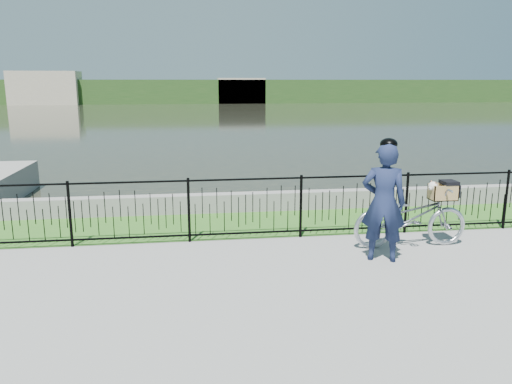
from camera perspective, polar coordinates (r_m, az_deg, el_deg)
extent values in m
plane|color=gray|center=(7.51, 0.26, -9.15)|extent=(120.00, 120.00, 0.00)
cube|color=#32651F|center=(9.95, -1.84, -3.64)|extent=(60.00, 2.00, 0.01)
plane|color=#282A1F|center=(40.02, -6.44, 8.47)|extent=(120.00, 120.00, 0.00)
cube|color=gray|center=(10.87, -2.40, -1.19)|extent=(60.00, 0.30, 0.40)
cube|color=#27471B|center=(66.93, -7.09, 11.34)|extent=(120.00, 6.00, 3.00)
cube|color=#A99F88|center=(67.11, -22.92, 10.90)|extent=(8.00, 4.00, 4.00)
cube|color=#A99F88|center=(65.79, -1.73, 11.49)|extent=(6.00, 3.00, 3.20)
imported|color=#ABAFB7|center=(8.88, 17.23, -2.74)|extent=(1.99, 0.69, 1.04)
cube|color=black|center=(9.06, 20.53, -0.83)|extent=(0.38, 0.18, 0.02)
cube|color=#9B7B47|center=(9.06, 20.53, -0.78)|extent=(0.44, 0.27, 0.01)
cube|color=#9B7B47|center=(9.14, 20.22, 0.17)|extent=(0.44, 0.01, 0.27)
cube|color=#9B7B47|center=(8.92, 20.97, -0.18)|extent=(0.44, 0.01, 0.27)
cube|color=#9B7B47|center=(9.13, 21.76, 0.04)|extent=(0.01, 0.27, 0.27)
cube|color=#9B7B47|center=(8.93, 19.39, -0.04)|extent=(0.01, 0.27, 0.27)
cube|color=black|center=(9.05, 21.21, 1.03)|extent=(0.24, 0.28, 0.06)
cube|color=black|center=(9.14, 21.87, 0.20)|extent=(0.02, 0.28, 0.21)
ellipsoid|color=silver|center=(9.02, 20.48, -0.03)|extent=(0.31, 0.22, 0.20)
sphere|color=silver|center=(8.90, 19.57, 0.65)|extent=(0.15, 0.15, 0.15)
sphere|color=silver|center=(8.87, 19.33, 0.42)|extent=(0.07, 0.07, 0.07)
sphere|color=black|center=(8.85, 19.21, 0.37)|extent=(0.02, 0.02, 0.02)
cone|color=brown|center=(8.94, 19.43, 1.10)|extent=(0.06, 0.08, 0.08)
cone|color=brown|center=(8.86, 19.83, 0.98)|extent=(0.06, 0.08, 0.08)
imported|color=#161E3C|center=(7.99, 14.38, -1.19)|extent=(0.79, 0.64, 1.87)
ellipsoid|color=black|center=(7.83, 14.74, 5.31)|extent=(0.26, 0.29, 0.18)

